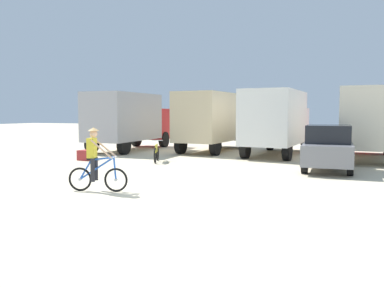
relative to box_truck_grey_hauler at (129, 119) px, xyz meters
name	(u,v)px	position (x,y,z in m)	size (l,w,h in m)	color
ground_plane	(154,196)	(7.38, -11.28, -1.87)	(120.00, 120.00, 0.00)	beige
box_truck_grey_hauler	(129,119)	(0.00, 0.00, 0.00)	(2.42, 6.76, 3.35)	#9E9EA3
box_truck_tan_camper	(214,119)	(4.88, 1.41, 0.00)	(2.87, 6.91, 3.35)	#CCB78E
box_truck_white_box	(277,120)	(8.66, 0.46, 0.00)	(2.76, 6.88, 3.35)	white
box_truck_cream_rv	(368,120)	(13.05, 0.17, 0.00)	(2.50, 6.79, 3.35)	beige
sedan_parked	(328,147)	(11.46, -4.38, -0.99)	(1.85, 4.24, 1.76)	slate
cyclist_orange_shirt	(96,162)	(5.54, -11.29, -1.03)	(1.69, 0.63, 1.82)	black
bicycle_spare	(156,153)	(4.06, -4.49, -1.48)	(0.74, 1.64, 0.97)	black
supply_crate	(86,155)	(0.68, -5.14, -1.64)	(0.56, 0.61, 0.48)	#9E2D2D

